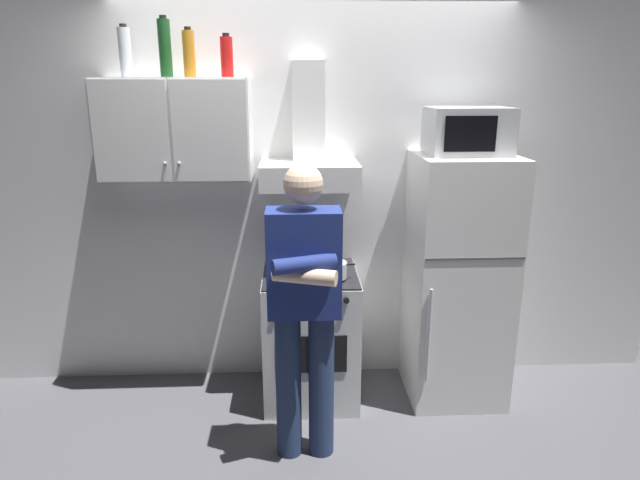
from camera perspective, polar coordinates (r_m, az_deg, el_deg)
ground_plane at (r=3.63m, az=0.00°, el=-17.72°), size 7.00×7.00×0.00m
back_wall_tiled at (r=3.68m, az=-0.46°, el=5.59°), size 4.80×0.10×2.70m
upper_cabinet at (r=3.47m, az=-14.76°, el=11.11°), size 0.90×0.37×0.60m
stove_oven at (r=3.63m, az=-0.99°, el=-9.85°), size 0.60×0.62×0.87m
range_hood at (r=3.42m, az=-1.16°, el=8.98°), size 0.60×0.44×0.75m
refrigerator at (r=3.64m, az=14.15°, el=-4.02°), size 0.60×0.62×1.60m
microwave at (r=3.45m, az=15.13°, el=10.90°), size 0.48×0.37×0.28m
person_standing at (r=2.88m, az=-1.65°, el=-6.76°), size 0.38×0.33×1.64m
cooking_pot at (r=3.34m, az=1.27°, el=-3.12°), size 0.28×0.18×0.10m
bottle_vodka_clear at (r=3.54m, az=-19.63°, el=17.96°), size 0.07×0.07×0.29m
bottle_soda_red at (r=3.41m, az=-9.69°, el=18.32°), size 0.07×0.07×0.25m
bottle_liquor_amber at (r=3.44m, az=-13.49°, el=18.38°), size 0.07×0.07×0.28m
bottle_wine_green at (r=3.44m, az=-15.85°, el=18.70°), size 0.07×0.07×0.34m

